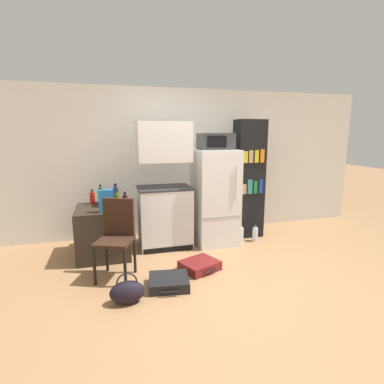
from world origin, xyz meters
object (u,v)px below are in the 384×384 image
Objects in this scene: bottle_ketchup_red at (92,198)px; handbag at (127,292)px; bottle_wine_dark at (125,202)px; bottle_olive_oil at (117,200)px; suitcase_small_flat at (169,282)px; water_bottle_front at (255,234)px; suitcase_large_flat at (200,265)px; chair at (117,231)px; refrigerator at (215,197)px; bottle_blue_soda at (116,195)px; bottle_amber_beer at (102,202)px; bookshelf at (248,179)px; bottle_green_tall at (101,195)px; water_bottle_middle at (241,234)px; side_table at (103,231)px; microwave at (216,141)px; kitchen_hutch at (164,192)px; cereal_box at (106,201)px.

bottle_ketchup_red reaches higher than handbag.
bottle_olive_oil is at bearing 119.74° from bottle_wine_dark.
handbag is at bearing -147.86° from suitcase_small_flat.
bottle_olive_oil is 0.91× the size of water_bottle_front.
chair is at bearing 149.70° from suitcase_large_flat.
bottle_olive_oil is at bearing -175.12° from refrigerator.
suitcase_large_flat is 1.40m from water_bottle_front.
bottle_wine_dark is (0.11, -0.43, -0.02)m from bottle_blue_soda.
suitcase_large_flat is (1.18, -0.88, -0.72)m from bottle_amber_beer.
bookshelf is 2.39m from bottle_green_tall.
bottle_blue_soda is at bearing 173.84° from water_bottle_middle.
bottle_wine_dark is 0.87× the size of water_bottle_middle.
refrigerator is at bearing 12.31° from bottle_wine_dark.
water_bottle_front is at bearing -2.89° from bottle_amber_beer.
water_bottle_front is at bearing -1.98° from side_table.
microwave is at bearing 44.47° from handbag.
suitcase_small_flat is at bearing -139.65° from bookshelf.
bottle_green_tall is at bearing 167.24° from kitchen_hutch.
refrigerator is (1.71, 0.06, 0.39)m from side_table.
bottle_blue_soda reaches higher than water_bottle_front.
refrigerator is 5.38× the size of bottle_green_tall.
cereal_box is (-1.65, -0.34, -0.76)m from microwave.
bottle_wine_dark is at bearing -60.26° from bottle_olive_oil.
bookshelf is 2.11m from bottle_wine_dark.
kitchen_hutch is 1.10m from microwave.
bottle_green_tall is (-1.73, 0.26, -0.79)m from microwave.
refrigerator is 0.76× the size of bookshelf.
bottle_blue_soda is 0.61× the size of suitcase_small_flat.
bottle_blue_soda is 1.19× the size of bottle_wine_dark.
suitcase_large_flat is 1.25m from water_bottle_middle.
cereal_box is 0.60× the size of suitcase_small_flat.
bottle_green_tall is 0.50× the size of suitcase_large_flat.
bottle_amber_beer is 1.57m from suitcase_small_flat.
kitchen_hutch reaches higher than bottle_ketchup_red.
bottle_ketchup_red is 1.88m from suitcase_large_flat.
refrigerator is at bearing 48.94° from chair.
side_table is 1.42m from handbag.
handbag is (0.17, -1.10, -0.73)m from cereal_box.
bottle_olive_oil is at bearing -165.82° from kitchen_hutch.
bottle_ketchup_red is 2.61m from water_bottle_front.
bookshelf is 6.50× the size of cereal_box.
bottle_wine_dark is (-1.40, -0.30, -0.80)m from microwave.
water_bottle_middle is (2.12, -0.06, -0.66)m from bottle_amber_beer.
bottle_olive_oil is (-0.70, -0.18, -0.05)m from kitchen_hutch.
bottle_blue_soda is 1.04× the size of water_bottle_middle.
microwave reaches higher than refrigerator.
bottle_blue_soda is 1.01× the size of cereal_box.
kitchen_hutch reaches higher than bottle_olive_oil.
handbag is (-1.47, -1.45, -0.62)m from refrigerator.
chair is (0.17, -0.71, 0.21)m from side_table.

